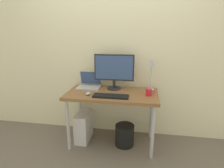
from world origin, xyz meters
TOP-DOWN VIEW (x-y plane):
  - ground_plane at (0.00, 0.00)m, footprint 6.00×6.00m
  - back_wall at (0.00, 0.37)m, footprint 4.40×0.04m
  - desk at (0.00, 0.00)m, footprint 1.20×0.62m
  - monitor at (0.00, 0.18)m, footprint 0.55×0.20m
  - laptop at (-0.36, 0.19)m, footprint 0.32×0.27m
  - desk_lamp at (0.50, 0.18)m, footprint 0.11×0.16m
  - keyboard at (0.01, -0.17)m, footprint 0.44×0.14m
  - mouse at (-0.29, -0.13)m, footprint 0.06×0.09m
  - coffee_mug at (0.48, -0.03)m, footprint 0.11×0.08m
  - computer_tower at (-0.42, 0.02)m, footprint 0.18×0.36m
  - wastebasket at (0.18, -0.03)m, footprint 0.26×0.26m

SIDE VIEW (x-z plane):
  - ground_plane at x=0.00m, z-range 0.00..0.00m
  - wastebasket at x=0.18m, z-range 0.00..0.30m
  - computer_tower at x=-0.42m, z-range 0.00..0.42m
  - desk at x=0.00m, z-range 0.30..1.05m
  - keyboard at x=0.01m, z-range 0.75..0.78m
  - mouse at x=-0.29m, z-range 0.75..0.79m
  - coffee_mug at x=0.48m, z-range 0.75..0.84m
  - laptop at x=-0.36m, z-range 0.70..0.92m
  - monitor at x=0.00m, z-range 0.79..1.27m
  - desk_lamp at x=0.50m, z-range 0.85..1.31m
  - back_wall at x=0.00m, z-range 0.00..2.60m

